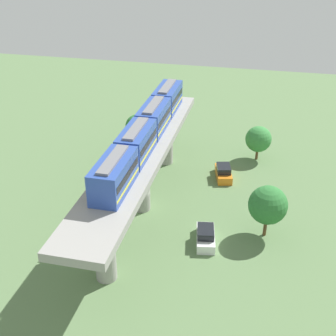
{
  "coord_description": "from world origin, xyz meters",
  "views": [
    {
      "loc": [
        -12.51,
        40.7,
        28.22
      ],
      "look_at": [
        -2.5,
        -2.25,
        4.36
      ],
      "focal_mm": 47.73,
      "sensor_mm": 36.0,
      "label": 1
    }
  ],
  "objects_px": {
    "parked_car_orange": "(223,172)",
    "tree_mid_lot": "(258,139)",
    "train": "(146,130)",
    "parked_car_white": "(206,236)",
    "tree_far_corner": "(268,205)",
    "tree_near_viaduct": "(137,127)"
  },
  "relations": [
    {
      "from": "train",
      "to": "parked_car_white",
      "type": "distance_m",
      "value": 13.18
    },
    {
      "from": "parked_car_white",
      "to": "tree_far_corner",
      "type": "distance_m",
      "value": 6.99
    },
    {
      "from": "parked_car_orange",
      "to": "tree_mid_lot",
      "type": "relative_size",
      "value": 0.94
    },
    {
      "from": "train",
      "to": "parked_car_orange",
      "type": "height_order",
      "value": "train"
    },
    {
      "from": "tree_near_viaduct",
      "to": "tree_far_corner",
      "type": "relative_size",
      "value": 0.98
    },
    {
      "from": "parked_car_orange",
      "to": "tree_far_corner",
      "type": "xyz_separation_m",
      "value": [
        -5.62,
        11.06,
        2.94
      ]
    },
    {
      "from": "train",
      "to": "parked_car_white",
      "type": "height_order",
      "value": "train"
    },
    {
      "from": "tree_near_viaduct",
      "to": "tree_mid_lot",
      "type": "xyz_separation_m",
      "value": [
        -16.57,
        -1.46,
        -0.85
      ]
    },
    {
      "from": "parked_car_white",
      "to": "parked_car_orange",
      "type": "height_order",
      "value": "same"
    },
    {
      "from": "parked_car_orange",
      "to": "tree_mid_lot",
      "type": "bearing_deg",
      "value": -135.12
    },
    {
      "from": "parked_car_orange",
      "to": "tree_near_viaduct",
      "type": "relative_size",
      "value": 0.81
    },
    {
      "from": "tree_mid_lot",
      "to": "tree_far_corner",
      "type": "distance_m",
      "value": 17.39
    },
    {
      "from": "parked_car_white",
      "to": "tree_near_viaduct",
      "type": "xyz_separation_m",
      "value": [
        12.57,
        -18.44,
        3.12
      ]
    },
    {
      "from": "parked_car_orange",
      "to": "tree_near_viaduct",
      "type": "height_order",
      "value": "tree_near_viaduct"
    },
    {
      "from": "tree_near_viaduct",
      "to": "tree_far_corner",
      "type": "xyz_separation_m",
      "value": [
        -18.35,
        15.83,
        -0.18
      ]
    },
    {
      "from": "tree_mid_lot",
      "to": "tree_near_viaduct",
      "type": "bearing_deg",
      "value": 5.05
    },
    {
      "from": "train",
      "to": "tree_mid_lot",
      "type": "distance_m",
      "value": 18.72
    },
    {
      "from": "parked_car_white",
      "to": "tree_mid_lot",
      "type": "distance_m",
      "value": 20.43
    },
    {
      "from": "train",
      "to": "tree_far_corner",
      "type": "distance_m",
      "value": 15.24
    },
    {
      "from": "parked_car_white",
      "to": "parked_car_orange",
      "type": "xyz_separation_m",
      "value": [
        -0.16,
        -13.67,
        0.0
      ]
    },
    {
      "from": "parked_car_white",
      "to": "parked_car_orange",
      "type": "distance_m",
      "value": 13.67
    },
    {
      "from": "tree_far_corner",
      "to": "tree_near_viaduct",
      "type": "bearing_deg",
      "value": -40.78
    }
  ]
}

